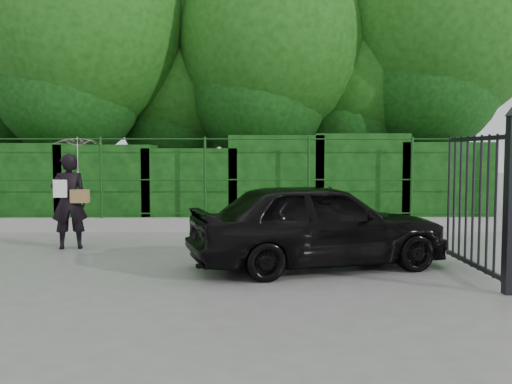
{
  "coord_description": "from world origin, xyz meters",
  "views": [
    {
      "loc": [
        1.37,
        -8.13,
        1.76
      ],
      "look_at": [
        1.49,
        1.3,
        1.1
      ],
      "focal_mm": 40.0,
      "sensor_mm": 36.0,
      "label": 1
    }
  ],
  "objects": [
    {
      "name": "ground",
      "position": [
        0.0,
        0.0,
        0.0
      ],
      "size": [
        80.0,
        80.0,
        0.0
      ],
      "primitive_type": "plane",
      "color": "gray"
    },
    {
      "name": "kerb",
      "position": [
        0.0,
        4.5,
        0.15
      ],
      "size": [
        14.0,
        0.25,
        0.3
      ],
      "primitive_type": "cube",
      "color": "#9E9E99",
      "rests_on": "ground"
    },
    {
      "name": "fence",
      "position": [
        0.22,
        4.5,
        1.2
      ],
      "size": [
        14.13,
        0.06,
        1.8
      ],
      "color": "#143F13",
      "rests_on": "kerb"
    },
    {
      "name": "hedge",
      "position": [
        -0.0,
        5.5,
        1.03
      ],
      "size": [
        14.2,
        1.2,
        2.21
      ],
      "color": "black",
      "rests_on": "ground"
    },
    {
      "name": "trees",
      "position": [
        1.14,
        7.74,
        4.62
      ],
      "size": [
        17.1,
        6.15,
        8.08
      ],
      "color": "black",
      "rests_on": "ground"
    },
    {
      "name": "gate",
      "position": [
        4.6,
        -0.72,
        1.19
      ],
      "size": [
        0.22,
        2.33,
        2.36
      ],
      "color": "black",
      "rests_on": "ground"
    },
    {
      "name": "woman",
      "position": [
        -1.82,
        2.25,
        1.3
      ],
      "size": [
        0.92,
        0.85,
        2.05
      ],
      "color": "black",
      "rests_on": "ground"
    },
    {
      "name": "car",
      "position": [
        2.42,
        0.47,
        0.67
      ],
      "size": [
        4.2,
        2.6,
        1.33
      ],
      "primitive_type": "imported",
      "rotation": [
        0.0,
        0.0,
        1.85
      ],
      "color": "black",
      "rests_on": "ground"
    }
  ]
}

